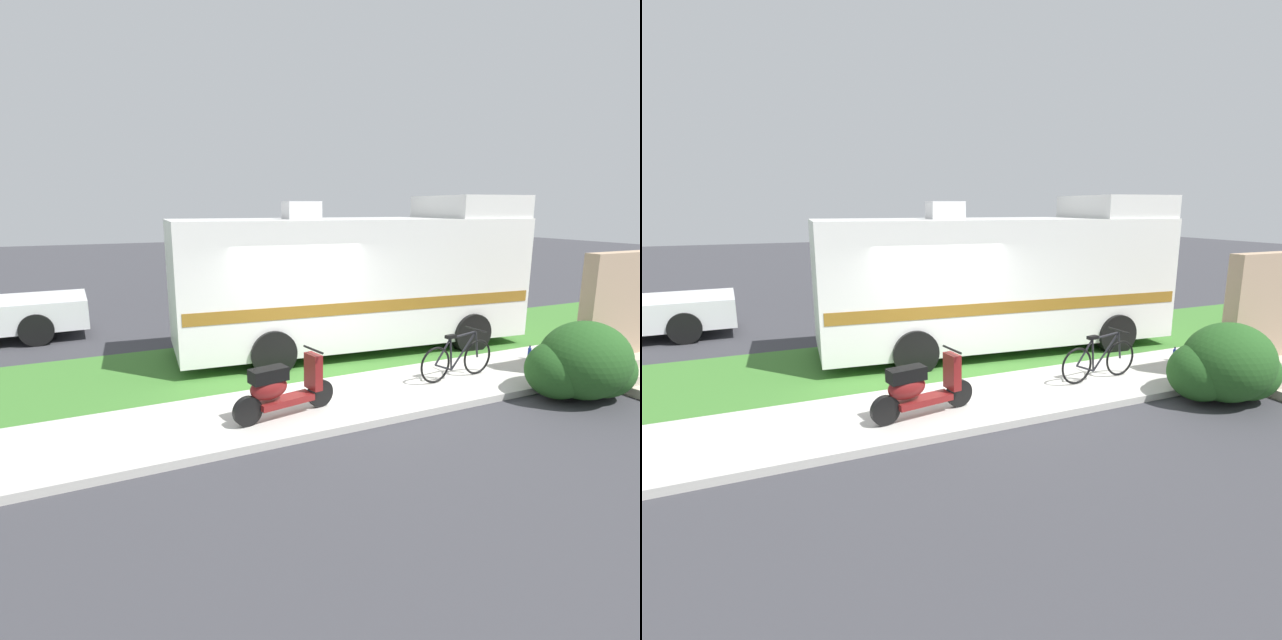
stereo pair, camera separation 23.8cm
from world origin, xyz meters
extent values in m
plane|color=#38383D|center=(0.00, 0.00, 0.00)|extent=(80.00, 80.00, 0.00)
cube|color=beige|center=(0.00, -1.20, 0.06)|extent=(24.00, 2.00, 0.12)
cube|color=#3D752D|center=(0.00, 1.50, 0.04)|extent=(24.00, 3.40, 0.08)
cube|color=silver|center=(1.73, 1.63, 1.62)|extent=(7.92, 3.03, 2.64)
cube|color=silver|center=(4.69, 1.38, 3.19)|extent=(1.98, 2.41, 0.50)
cube|color=#8C601E|center=(1.73, 1.63, 1.23)|extent=(7.76, 3.04, 0.24)
cube|color=black|center=(5.57, 1.31, 2.08)|extent=(0.25, 2.03, 0.90)
cube|color=silver|center=(0.58, 1.73, 3.12)|extent=(0.75, 0.66, 0.36)
cylinder|color=black|center=(4.22, 2.57, 0.45)|extent=(0.92, 0.35, 0.90)
cylinder|color=black|center=(4.03, 0.29, 0.45)|extent=(0.92, 0.35, 0.90)
cylinder|color=black|center=(-0.29, 2.95, 0.45)|extent=(0.92, 0.35, 0.90)
cylinder|color=black|center=(-0.49, 0.68, 0.45)|extent=(0.92, 0.35, 0.90)
cylinder|color=black|center=(-0.44, -1.37, 0.34)|extent=(0.45, 0.17, 0.44)
cylinder|color=black|center=(-1.69, -1.59, 0.34)|extent=(0.45, 0.17, 0.44)
cube|color=maroon|center=(-1.07, -1.48, 0.36)|extent=(0.92, 0.43, 0.10)
cube|color=black|center=(-1.34, -1.53, 0.82)|extent=(0.60, 0.35, 0.20)
ellipsoid|color=maroon|center=(-1.34, -1.53, 0.62)|extent=(0.64, 0.40, 0.36)
cube|color=maroon|center=(-0.57, -1.39, 0.72)|extent=(0.19, 0.34, 0.56)
cylinder|color=black|center=(-0.57, -1.39, 1.07)|extent=(0.12, 0.50, 0.04)
sphere|color=white|center=(-0.57, -1.39, 0.90)|extent=(0.12, 0.12, 0.12)
torus|color=black|center=(2.88, -1.19, 0.45)|extent=(0.67, 0.09, 0.67)
torus|color=black|center=(1.87, -1.26, 0.45)|extent=(0.67, 0.09, 0.67)
cylinder|color=black|center=(2.53, -1.21, 0.63)|extent=(0.58, 0.08, 0.67)
cylinder|color=black|center=(2.22, -1.24, 0.60)|extent=(0.10, 0.04, 0.60)
cylinder|color=black|center=(2.50, -1.22, 0.93)|extent=(0.62, 0.08, 0.09)
cylinder|color=black|center=(2.06, -1.25, 0.38)|extent=(0.40, 0.06, 0.18)
cylinder|color=black|center=(2.03, -1.25, 0.68)|extent=(0.36, 0.06, 0.47)
cylinder|color=black|center=(2.84, -1.19, 0.70)|extent=(0.12, 0.04, 0.51)
cube|color=black|center=(2.19, -1.24, 0.93)|extent=(0.21, 0.11, 0.06)
cylinder|color=black|center=(2.80, -1.19, 0.99)|extent=(0.06, 0.52, 0.03)
cube|color=silver|center=(-5.17, 6.02, 0.63)|extent=(3.06, 2.13, 0.70)
cylinder|color=black|center=(-4.79, 5.05, 0.38)|extent=(0.77, 0.26, 0.76)
cylinder|color=black|center=(-4.84, 7.02, 0.38)|extent=(0.77, 0.26, 0.76)
cube|color=#1E2328|center=(3.30, 9.82, 1.05)|extent=(2.61, 2.12, 1.54)
cube|color=black|center=(3.30, 9.82, 1.52)|extent=(2.48, 2.14, 0.44)
cube|color=#1E2328|center=(6.17, 9.78, 0.63)|extent=(3.19, 2.13, 0.70)
cylinder|color=black|center=(3.08, 8.82, 0.38)|extent=(0.76, 0.25, 0.76)
cylinder|color=black|center=(3.11, 10.82, 0.38)|extent=(0.76, 0.25, 0.76)
cylinder|color=black|center=(6.53, 8.77, 0.38)|extent=(0.76, 0.25, 0.76)
cylinder|color=black|center=(6.56, 10.78, 0.38)|extent=(0.76, 0.25, 0.76)
cube|color=#B2A893|center=(5.41, -2.64, 0.24)|extent=(1.40, 0.64, 0.16)
cube|color=#B2A893|center=(5.41, -2.48, 0.40)|extent=(1.40, 0.32, 0.16)
cube|color=tan|center=(5.41, -2.17, 1.20)|extent=(2.00, 0.30, 2.40)
ellipsoid|color=#23511E|center=(3.81, -2.70, 0.70)|extent=(1.55, 1.39, 1.32)
ellipsoid|color=#23511E|center=(3.42, -2.55, 0.54)|extent=(1.16, 1.05, 0.99)
ellipsoid|color=#23511E|center=(4.16, -2.82, 0.50)|extent=(1.08, 0.98, 0.92)
cylinder|color=navy|center=(4.55, -0.90, 0.23)|extent=(0.07, 0.07, 0.23)
cylinder|color=navy|center=(4.55, -0.90, 0.37)|extent=(0.03, 0.03, 0.05)
cylinder|color=black|center=(4.55, -0.90, 0.40)|extent=(0.04, 0.04, 0.02)
cylinder|color=#B2B2B7|center=(4.62, -1.22, 0.23)|extent=(0.08, 0.08, 0.21)
cylinder|color=#B2B2B7|center=(4.62, -1.22, 0.35)|extent=(0.04, 0.04, 0.04)
cylinder|color=black|center=(4.62, -1.22, 0.38)|extent=(0.04, 0.04, 0.02)
camera|label=1|loc=(-3.59, -8.13, 3.20)|focal=28.28mm
camera|label=2|loc=(-3.37, -8.23, 3.20)|focal=28.28mm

